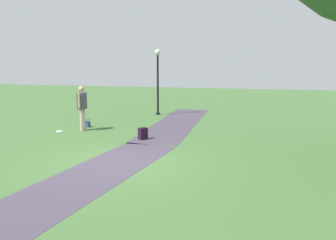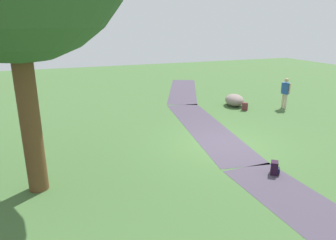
# 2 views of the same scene
# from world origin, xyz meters

# --- Properties ---
(ground_plane) EXTENTS (48.00, 48.00, 0.00)m
(ground_plane) POSITION_xyz_m (0.00, 0.00, 0.00)
(ground_plane) COLOR #416534
(footpath_segment_mid) EXTENTS (8.17, 2.95, 0.01)m
(footpath_segment_mid) POSITION_xyz_m (1.95, -0.36, 0.00)
(footpath_segment_mid) COLOR #433A4A
(footpath_segment_mid) RESTS_ON ground
(footpath_segment_far) EXTENTS (7.99, 4.88, 0.01)m
(footpath_segment_far) POSITION_xyz_m (9.54, -2.65, 0.00)
(footpath_segment_far) COLOR #433A4A
(footpath_segment_far) RESTS_ON ground
(lawn_boulder) EXTENTS (1.62, 1.38, 0.63)m
(lawn_boulder) POSITION_xyz_m (4.71, -3.59, 0.31)
(lawn_boulder) COLOR gray
(lawn_boulder) RESTS_ON ground
(man_near_boulder) EXTENTS (0.50, 0.34, 1.61)m
(man_near_boulder) POSITION_xyz_m (3.29, -5.75, 0.93)
(man_near_boulder) COLOR beige
(man_near_boulder) RESTS_ON ground
(backpack_by_boulder) EXTENTS (0.35, 0.35, 0.40)m
(backpack_by_boulder) POSITION_xyz_m (3.71, -3.59, 0.19)
(backpack_by_boulder) COLOR brown
(backpack_by_boulder) RESTS_ON ground
(spare_backpack_on_lawn) EXTENTS (0.35, 0.35, 0.40)m
(spare_backpack_on_lawn) POSITION_xyz_m (-2.70, -0.22, 0.19)
(spare_backpack_on_lawn) COLOR black
(spare_backpack_on_lawn) RESTS_ON ground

